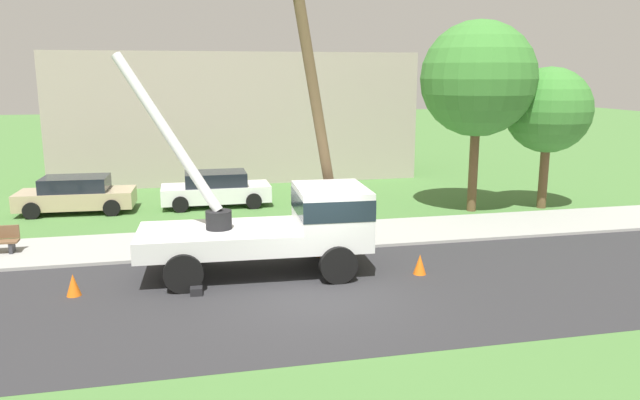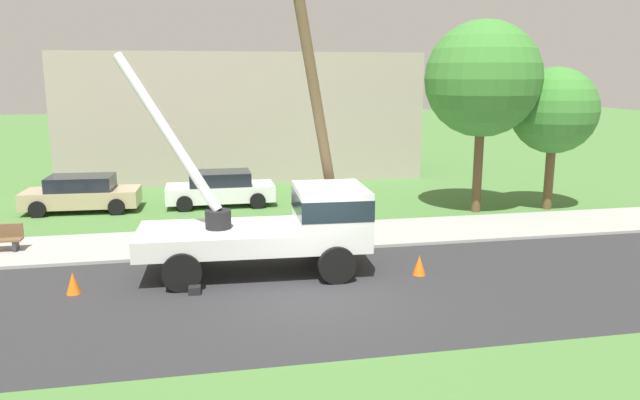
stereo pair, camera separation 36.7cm
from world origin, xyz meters
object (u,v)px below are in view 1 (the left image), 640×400
(traffic_cone_ahead, at_px, (420,264))
(utility_truck, at_px, (285,222))
(traffic_cone_behind, at_px, (73,285))
(traffic_cone_curbside, at_px, (321,247))
(leaning_utility_pole, at_px, (316,104))
(roadside_tree_near, at_px, (478,79))
(parked_sedan_tan, at_px, (76,195))
(roadside_tree_far, at_px, (548,111))
(parked_sedan_white, at_px, (216,189))

(traffic_cone_ahead, bearing_deg, utility_truck, 163.17)
(traffic_cone_behind, relative_size, traffic_cone_curbside, 1.00)
(traffic_cone_ahead, height_order, traffic_cone_behind, same)
(leaning_utility_pole, bearing_deg, roadside_tree_near, 30.67)
(parked_sedan_tan, height_order, roadside_tree_near, roadside_tree_near)
(traffic_cone_ahead, bearing_deg, roadside_tree_near, 54.34)
(traffic_cone_behind, distance_m, roadside_tree_far, 18.54)
(utility_truck, bearing_deg, traffic_cone_ahead, -16.83)
(traffic_cone_behind, distance_m, parked_sedan_white, 10.52)
(traffic_cone_ahead, height_order, traffic_cone_curbside, same)
(traffic_cone_curbside, relative_size, roadside_tree_far, 0.10)
(parked_sedan_white, height_order, roadside_tree_near, roadside_tree_near)
(parked_sedan_tan, distance_m, roadside_tree_near, 16.30)
(utility_truck, bearing_deg, traffic_cone_behind, -172.09)
(parked_sedan_tan, bearing_deg, traffic_cone_ahead, -43.97)
(traffic_cone_ahead, relative_size, roadside_tree_near, 0.08)
(traffic_cone_ahead, distance_m, roadside_tree_near, 9.79)
(traffic_cone_ahead, relative_size, roadside_tree_far, 0.10)
(traffic_cone_curbside, height_order, parked_sedan_tan, parked_sedan_tan)
(traffic_cone_ahead, relative_size, parked_sedan_white, 0.13)
(traffic_cone_curbside, distance_m, parked_sedan_tan, 11.31)
(traffic_cone_ahead, distance_m, parked_sedan_tan, 14.48)
(roadside_tree_near, relative_size, roadside_tree_far, 1.31)
(parked_sedan_tan, relative_size, roadside_tree_near, 0.60)
(traffic_cone_behind, xyz_separation_m, roadside_tree_far, (16.99, 6.45, 3.66))
(traffic_cone_curbside, height_order, roadside_tree_near, roadside_tree_near)
(traffic_cone_curbside, bearing_deg, roadside_tree_far, 24.01)
(leaning_utility_pole, height_order, roadside_tree_far, leaning_utility_pole)
(leaning_utility_pole, xyz_separation_m, traffic_cone_ahead, (2.35, -2.57, -4.25))
(leaning_utility_pole, distance_m, traffic_cone_ahead, 5.50)
(parked_sedan_white, xyz_separation_m, roadside_tree_near, (9.92, -3.14, 4.46))
(traffic_cone_curbside, xyz_separation_m, roadside_tree_near, (7.22, 4.69, 4.89))
(leaning_utility_pole, bearing_deg, parked_sedan_tan, 137.15)
(parked_sedan_tan, xyz_separation_m, roadside_tree_near, (15.36, -3.15, 4.46))
(leaning_utility_pole, height_order, parked_sedan_tan, leaning_utility_pole)
(leaning_utility_pole, bearing_deg, roadside_tree_far, 22.13)
(parked_sedan_white, bearing_deg, leaning_utility_pole, -70.67)
(traffic_cone_ahead, relative_size, traffic_cone_behind, 1.00)
(leaning_utility_pole, relative_size, traffic_cone_ahead, 15.76)
(utility_truck, xyz_separation_m, roadside_tree_far, (11.55, 5.70, 2.53))
(parked_sedan_white, relative_size, roadside_tree_near, 0.59)
(parked_sedan_tan, height_order, roadside_tree_far, roadside_tree_far)
(traffic_cone_ahead, xyz_separation_m, roadside_tree_near, (4.95, 6.89, 4.89))
(traffic_cone_ahead, distance_m, traffic_cone_curbside, 3.16)
(parked_sedan_tan, relative_size, parked_sedan_white, 1.02)
(utility_truck, height_order, traffic_cone_behind, utility_truck)
(parked_sedan_tan, height_order, parked_sedan_white, same)
(utility_truck, xyz_separation_m, parked_sedan_tan, (-6.85, 8.97, -0.70))
(traffic_cone_ahead, bearing_deg, leaning_utility_pole, 132.49)
(traffic_cone_behind, height_order, traffic_cone_curbside, same)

